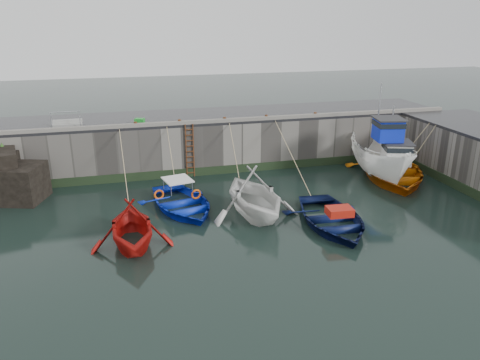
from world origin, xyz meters
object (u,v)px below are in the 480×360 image
object	(u,v)px
bollard_a	(136,124)
bollard_d	(266,117)
boat_near_blacktrim	(254,215)
boat_near_navy	(331,225)
boat_far_orange	(392,171)
ladder	(190,151)
boat_near_white	(133,244)
boat_far_white	(381,158)
bollard_e	(315,114)
bollard_c	(225,119)
bollard_b	(179,122)
boat_near_blue	(182,209)
fish_crate	(140,121)

from	to	relation	value
bollard_a	bollard_d	bearing A→B (deg)	0.00
bollard_a	bollard_d	size ratio (longest dim) A/B	1.00
boat_near_blacktrim	boat_near_navy	world-z (taller)	boat_near_blacktrim
boat_far_orange	bollard_a	world-z (taller)	boat_far_orange
boat_far_orange	ladder	bearing A→B (deg)	-176.96
boat_near_white	boat_far_white	xyz separation A→B (m)	(14.72, 5.23, 1.16)
ladder	bollard_a	bearing A→B (deg)	173.62
boat_far_white	boat_far_orange	world-z (taller)	boat_far_white
boat_near_navy	bollard_d	xyz separation A→B (m)	(-0.42, 8.79, 3.30)
boat_near_blacktrim	boat_far_orange	world-z (taller)	boat_far_orange
boat_near_navy	bollard_e	xyz separation A→B (m)	(2.78, 8.79, 3.30)
bollard_c	bollard_d	world-z (taller)	same
bollard_b	boat_near_navy	bearing A→B (deg)	-56.96
boat_near_white	boat_near_blue	size ratio (longest dim) A/B	0.81
fish_crate	bollard_a	size ratio (longest dim) A/B	1.94
boat_near_white	fish_crate	bearing A→B (deg)	82.48
boat_near_navy	fish_crate	world-z (taller)	fish_crate
ladder	boat_near_white	size ratio (longest dim) A/B	0.74
boat_near_blacktrim	fish_crate	xyz separation A→B (m)	(-4.79, 7.53, 3.32)
boat_near_navy	bollard_d	world-z (taller)	bollard_d
boat_near_blue	boat_near_navy	bearing A→B (deg)	-42.02
boat_far_orange	boat_far_white	bearing A→B (deg)	161.06
bollard_b	fish_crate	bearing A→B (deg)	161.91
boat_far_white	boat_far_orange	distance (m)	0.97
bollard_c	bollard_a	bearing A→B (deg)	180.00
boat_far_orange	bollard_b	world-z (taller)	boat_far_orange
ladder	boat_near_white	distance (m)	9.10
boat_near_navy	boat_far_orange	distance (m)	8.12
boat_near_blue	bollard_e	distance (m)	11.03
boat_far_white	bollard_d	distance (m)	7.28
ladder	bollard_d	bearing A→B (deg)	4.00
boat_far_orange	bollard_d	size ratio (longest dim) A/B	29.71
ladder	bollard_a	xyz separation A→B (m)	(-3.00, 0.34, 1.71)
ladder	boat_near_navy	xyz separation A→B (m)	(5.22, -8.46, -1.59)
boat_far_white	bollard_e	world-z (taller)	boat_far_white
boat_near_navy	bollard_c	world-z (taller)	bollard_c
boat_far_white	boat_near_blacktrim	bearing A→B (deg)	-146.24
ladder	bollard_b	distance (m)	1.81
boat_near_blacktrim	fish_crate	size ratio (longest dim) A/B	9.54
ladder	bollard_e	size ratio (longest dim) A/B	11.43
boat_near_blue	boat_near_navy	xyz separation A→B (m)	(6.42, -3.68, 0.00)
boat_near_navy	boat_far_white	distance (m)	8.07
boat_near_blacktrim	fish_crate	world-z (taller)	fish_crate
boat_far_orange	bollard_d	xyz separation A→B (m)	(-6.69, 3.65, 2.83)
boat_near_navy	boat_far_white	bearing A→B (deg)	48.51
boat_far_white	boat_near_navy	bearing A→B (deg)	-124.00
bollard_b	boat_near_white	bearing A→B (deg)	-111.06
boat_near_blacktrim	boat_far_white	size ratio (longest dim) A/B	0.69
boat_near_white	bollard_c	bearing A→B (deg)	53.75
ladder	boat_far_orange	bearing A→B (deg)	-16.12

